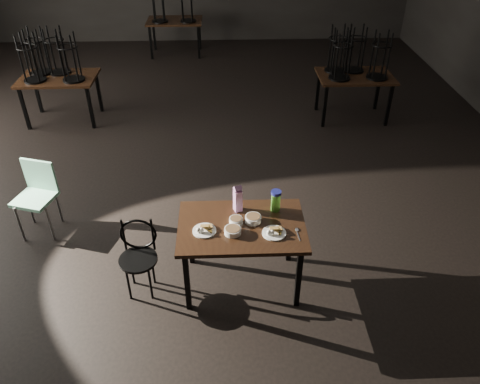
{
  "coord_description": "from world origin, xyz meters",
  "views": [
    {
      "loc": [
        0.56,
        -5.58,
        3.52
      ],
      "look_at": [
        0.71,
        -1.77,
        0.85
      ],
      "focal_mm": 35.0,
      "sensor_mm": 36.0,
      "label": 1
    }
  ],
  "objects_px": {
    "bentwood_chair": "(138,252)",
    "main_table": "(242,232)",
    "school_chair": "(37,191)",
    "juice_carton": "(238,199)",
    "water_bottle": "(276,200)"
  },
  "relations": [
    {
      "from": "main_table",
      "to": "water_bottle",
      "type": "height_order",
      "value": "water_bottle"
    },
    {
      "from": "juice_carton",
      "to": "water_bottle",
      "type": "xyz_separation_m",
      "value": [
        0.37,
        -0.01,
        -0.02
      ]
    },
    {
      "from": "juice_carton",
      "to": "bentwood_chair",
      "type": "xyz_separation_m",
      "value": [
        -0.97,
        -0.25,
        -0.42
      ]
    },
    {
      "from": "juice_carton",
      "to": "school_chair",
      "type": "xyz_separation_m",
      "value": [
        -2.24,
        0.74,
        -0.37
      ]
    },
    {
      "from": "school_chair",
      "to": "juice_carton",
      "type": "bearing_deg",
      "value": -1.05
    },
    {
      "from": "bentwood_chair",
      "to": "main_table",
      "type": "bearing_deg",
      "value": 1.2
    },
    {
      "from": "bentwood_chair",
      "to": "water_bottle",
      "type": "bearing_deg",
      "value": 10.46
    },
    {
      "from": "main_table",
      "to": "water_bottle",
      "type": "xyz_separation_m",
      "value": [
        0.34,
        0.22,
        0.19
      ]
    },
    {
      "from": "juice_carton",
      "to": "water_bottle",
      "type": "bearing_deg",
      "value": -1.47
    },
    {
      "from": "main_table",
      "to": "bentwood_chair",
      "type": "bearing_deg",
      "value": -179.03
    },
    {
      "from": "main_table",
      "to": "bentwood_chair",
      "type": "height_order",
      "value": "bentwood_chair"
    },
    {
      "from": "juice_carton",
      "to": "water_bottle",
      "type": "relative_size",
      "value": 1.3
    },
    {
      "from": "school_chair",
      "to": "bentwood_chair",
      "type": "bearing_deg",
      "value": -20.8
    },
    {
      "from": "juice_carton",
      "to": "school_chair",
      "type": "height_order",
      "value": "juice_carton"
    },
    {
      "from": "bentwood_chair",
      "to": "school_chair",
      "type": "height_order",
      "value": "school_chair"
    }
  ]
}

